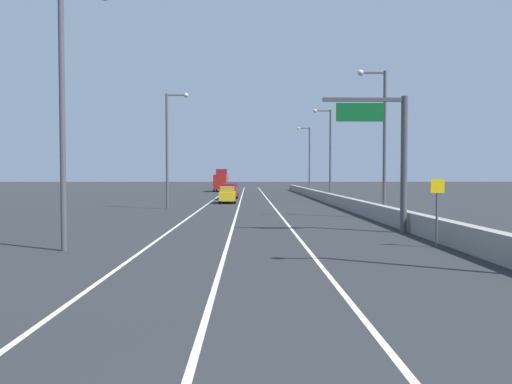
{
  "coord_description": "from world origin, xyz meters",
  "views": [
    {
      "loc": [
        -1.05,
        -4.68,
        3.19
      ],
      "look_at": [
        -0.19,
        48.42,
        1.33
      ],
      "focal_mm": 34.34,
      "sensor_mm": 36.0,
      "label": 1
    }
  ],
  "objects_px": {
    "overhead_sign_gantry": "(391,147)",
    "car_red_1": "(230,191)",
    "lamp_post_right_second": "(381,134)",
    "lamp_post_left_mid": "(170,143)",
    "lamp_post_right_fourth": "(308,156)",
    "car_yellow_0": "(227,195)",
    "speed_advisory_sign": "(437,208)",
    "lamp_post_left_near": "(68,103)",
    "lamp_post_right_third": "(328,149)",
    "box_truck": "(221,181)",
    "car_blue_2": "(232,189)"
  },
  "relations": [
    {
      "from": "overhead_sign_gantry",
      "to": "lamp_post_right_second",
      "type": "distance_m",
      "value": 9.28
    },
    {
      "from": "lamp_post_left_near",
      "to": "overhead_sign_gantry",
      "type": "bearing_deg",
      "value": 21.94
    },
    {
      "from": "lamp_post_left_mid",
      "to": "car_yellow_0",
      "type": "height_order",
      "value": "lamp_post_left_mid"
    },
    {
      "from": "lamp_post_right_second",
      "to": "lamp_post_right_third",
      "type": "bearing_deg",
      "value": 91.12
    },
    {
      "from": "lamp_post_left_mid",
      "to": "car_blue_2",
      "type": "xyz_separation_m",
      "value": [
        4.88,
        30.79,
        -5.19
      ]
    },
    {
      "from": "lamp_post_left_near",
      "to": "lamp_post_right_third",
      "type": "bearing_deg",
      "value": 65.11
    },
    {
      "from": "overhead_sign_gantry",
      "to": "box_truck",
      "type": "xyz_separation_m",
      "value": [
        -13.04,
        67.77,
        -2.74
      ]
    },
    {
      "from": "speed_advisory_sign",
      "to": "car_red_1",
      "type": "relative_size",
      "value": 0.64
    },
    {
      "from": "lamp_post_right_fourth",
      "to": "box_truck",
      "type": "relative_size",
      "value": 1.43
    },
    {
      "from": "lamp_post_right_second",
      "to": "lamp_post_left_mid",
      "type": "xyz_separation_m",
      "value": [
        -17.09,
        10.23,
        0.0
      ]
    },
    {
      "from": "overhead_sign_gantry",
      "to": "lamp_post_right_second",
      "type": "xyz_separation_m",
      "value": [
        1.92,
        8.97,
        1.45
      ]
    },
    {
      "from": "speed_advisory_sign",
      "to": "car_yellow_0",
      "type": "xyz_separation_m",
      "value": [
        -10.62,
        34.19,
        -0.81
      ]
    },
    {
      "from": "lamp_post_left_near",
      "to": "lamp_post_left_mid",
      "type": "bearing_deg",
      "value": 89.65
    },
    {
      "from": "overhead_sign_gantry",
      "to": "car_blue_2",
      "type": "height_order",
      "value": "overhead_sign_gantry"
    },
    {
      "from": "car_red_1",
      "to": "box_truck",
      "type": "xyz_separation_m",
      "value": [
        -2.81,
        30.49,
        0.96
      ]
    },
    {
      "from": "car_yellow_0",
      "to": "lamp_post_left_near",
      "type": "bearing_deg",
      "value": -98.4
    },
    {
      "from": "speed_advisory_sign",
      "to": "lamp_post_left_mid",
      "type": "distance_m",
      "value": 29.56
    },
    {
      "from": "lamp_post_right_fourth",
      "to": "car_yellow_0",
      "type": "bearing_deg",
      "value": -117.84
    },
    {
      "from": "lamp_post_left_mid",
      "to": "car_red_1",
      "type": "xyz_separation_m",
      "value": [
        4.94,
        18.08,
        -5.15
      ]
    },
    {
      "from": "lamp_post_right_fourth",
      "to": "lamp_post_right_second",
      "type": "bearing_deg",
      "value": -89.76
    },
    {
      "from": "overhead_sign_gantry",
      "to": "car_yellow_0",
      "type": "relative_size",
      "value": 1.55
    },
    {
      "from": "lamp_post_left_mid",
      "to": "speed_advisory_sign",
      "type": "bearing_deg",
      "value": -57.72
    },
    {
      "from": "car_red_1",
      "to": "lamp_post_left_mid",
      "type": "bearing_deg",
      "value": -105.28
    },
    {
      "from": "lamp_post_right_second",
      "to": "lamp_post_right_fourth",
      "type": "bearing_deg",
      "value": 90.24
    },
    {
      "from": "speed_advisory_sign",
      "to": "overhead_sign_gantry",
      "type": "bearing_deg",
      "value": 94.58
    },
    {
      "from": "overhead_sign_gantry",
      "to": "speed_advisory_sign",
      "type": "distance_m",
      "value": 6.28
    },
    {
      "from": "lamp_post_right_third",
      "to": "car_yellow_0",
      "type": "height_order",
      "value": "lamp_post_right_third"
    },
    {
      "from": "speed_advisory_sign",
      "to": "lamp_post_left_near",
      "type": "xyz_separation_m",
      "value": [
        -15.76,
        -0.65,
        4.41
      ]
    },
    {
      "from": "speed_advisory_sign",
      "to": "lamp_post_right_fourth",
      "type": "distance_m",
      "value": 56.95
    },
    {
      "from": "lamp_post_left_mid",
      "to": "lamp_post_right_fourth",
      "type": "bearing_deg",
      "value": 62.18
    },
    {
      "from": "speed_advisory_sign",
      "to": "lamp_post_right_fourth",
      "type": "xyz_separation_m",
      "value": [
        1.3,
        56.76,
        4.41
      ]
    },
    {
      "from": "lamp_post_right_second",
      "to": "speed_advisory_sign",
      "type": "bearing_deg",
      "value": -95.82
    },
    {
      "from": "speed_advisory_sign",
      "to": "lamp_post_left_mid",
      "type": "bearing_deg",
      "value": 122.28
    },
    {
      "from": "car_yellow_0",
      "to": "box_truck",
      "type": "relative_size",
      "value": 0.64
    },
    {
      "from": "speed_advisory_sign",
      "to": "lamp_post_left_near",
      "type": "bearing_deg",
      "value": -177.64
    },
    {
      "from": "lamp_post_right_fourth",
      "to": "car_blue_2",
      "type": "bearing_deg",
      "value": -174.04
    },
    {
      "from": "lamp_post_right_third",
      "to": "box_truck",
      "type": "bearing_deg",
      "value": 111.12
    },
    {
      "from": "lamp_post_left_near",
      "to": "car_red_1",
      "type": "xyz_separation_m",
      "value": [
        5.1,
        43.45,
        -5.15
      ]
    },
    {
      "from": "lamp_post_left_near",
      "to": "car_yellow_0",
      "type": "height_order",
      "value": "lamp_post_left_near"
    },
    {
      "from": "lamp_post_left_near",
      "to": "lamp_post_right_second",
      "type": "bearing_deg",
      "value": 41.28
    },
    {
      "from": "lamp_post_right_second",
      "to": "lamp_post_right_third",
      "type": "xyz_separation_m",
      "value": [
        -0.41,
        21.14,
        0.0
      ]
    },
    {
      "from": "lamp_post_right_fourth",
      "to": "car_blue_2",
      "type": "distance_m",
      "value": 13.16
    },
    {
      "from": "overhead_sign_gantry",
      "to": "box_truck",
      "type": "bearing_deg",
      "value": 100.89
    },
    {
      "from": "speed_advisory_sign",
      "to": "lamp_post_left_near",
      "type": "relative_size",
      "value": 0.28
    },
    {
      "from": "lamp_post_right_second",
      "to": "box_truck",
      "type": "distance_m",
      "value": 60.82
    },
    {
      "from": "lamp_post_right_third",
      "to": "car_blue_2",
      "type": "distance_m",
      "value": 23.69
    },
    {
      "from": "car_blue_2",
      "to": "box_truck",
      "type": "distance_m",
      "value": 18.02
    },
    {
      "from": "lamp_post_left_mid",
      "to": "overhead_sign_gantry",
      "type": "bearing_deg",
      "value": -51.68
    },
    {
      "from": "overhead_sign_gantry",
      "to": "car_red_1",
      "type": "relative_size",
      "value": 1.59
    },
    {
      "from": "car_yellow_0",
      "to": "car_red_1",
      "type": "height_order",
      "value": "car_red_1"
    }
  ]
}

